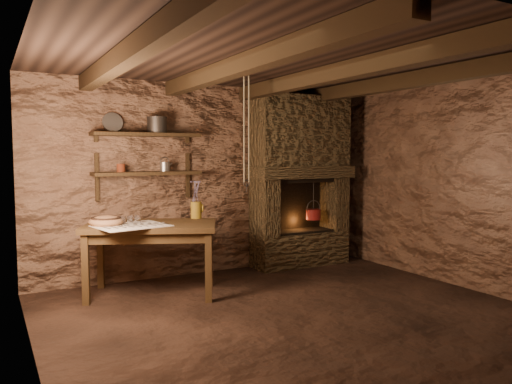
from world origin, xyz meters
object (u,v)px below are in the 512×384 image
iron_stockpot (157,126)px  red_pot (313,214)px  work_table (152,256)px  stoneware_jug (196,202)px  wooden_bowl (106,222)px

iron_stockpot → red_pot: size_ratio=0.42×
work_table → stoneware_jug: (0.58, 0.15, 0.55)m
work_table → wooden_bowl: 0.62m
red_pot → iron_stockpot: bearing=176.8°
wooden_bowl → work_table: bearing=-6.4°
red_pot → wooden_bowl: bearing=-173.0°
work_table → iron_stockpot: 1.55m
red_pot → stoneware_jug: bearing=-172.1°
work_table → red_pot: 2.46m
stoneware_jug → red_pot: (1.83, 0.25, -0.27)m
stoneware_jug → red_pot: stoneware_jug is taller
work_table → red_pot: red_pot is taller
work_table → wooden_bowl: wooden_bowl is taller
stoneware_jug → iron_stockpot: 1.02m
iron_stockpot → red_pot: bearing=-3.2°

